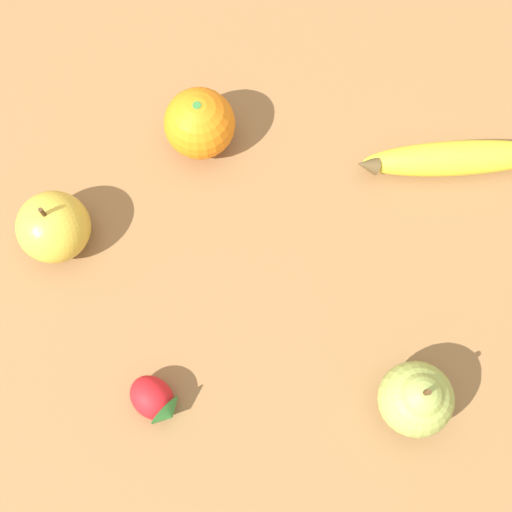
{
  "coord_description": "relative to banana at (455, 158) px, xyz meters",
  "views": [
    {
      "loc": [
        -0.02,
        -0.32,
        0.69
      ],
      "look_at": [
        -0.02,
        -0.1,
        0.03
      ],
      "focal_mm": 50.0,
      "sensor_mm": 36.0,
      "label": 1
    }
  ],
  "objects": [
    {
      "name": "banana",
      "position": [
        0.0,
        0.0,
        0.0
      ],
      "size": [
        0.22,
        0.05,
        0.04
      ],
      "rotation": [
        0.0,
        0.0,
        3.22
      ],
      "color": "yellow",
      "rests_on": "ground_plane"
    },
    {
      "name": "strawberry",
      "position": [
        -0.3,
        -0.26,
        0.0
      ],
      "size": [
        0.06,
        0.06,
        0.04
      ],
      "rotation": [
        0.0,
        0.0,
        5.55
      ],
      "color": "red",
      "rests_on": "ground_plane"
    },
    {
      "name": "apple",
      "position": [
        -0.41,
        -0.09,
        0.02
      ],
      "size": [
        0.07,
        0.07,
        0.08
      ],
      "color": "gold",
      "rests_on": "ground_plane"
    },
    {
      "name": "orange",
      "position": [
        -0.27,
        0.03,
        0.02
      ],
      "size": [
        0.07,
        0.07,
        0.07
      ],
      "color": "orange",
      "rests_on": "ground_plane"
    },
    {
      "name": "ground_plane",
      "position": [
        -0.19,
        -0.01,
        -0.02
      ],
      "size": [
        3.0,
        3.0,
        0.0
      ],
      "primitive_type": "plane",
      "color": "olive"
    },
    {
      "name": "pear",
      "position": [
        -0.06,
        -0.25,
        0.02
      ],
      "size": [
        0.07,
        0.07,
        0.09
      ],
      "color": "#99A84C",
      "rests_on": "ground_plane"
    }
  ]
}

